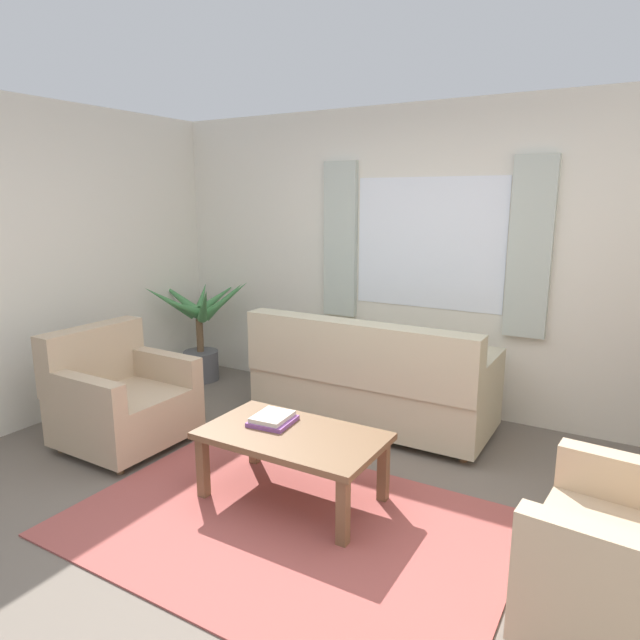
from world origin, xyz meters
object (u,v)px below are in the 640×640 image
armchair_left (119,398)px  potted_plant (201,331)px  coffee_table (292,442)px  couch (370,383)px  book_stack_on_table (273,419)px

armchair_left → potted_plant: 1.55m
coffee_table → potted_plant: potted_plant is taller
couch → potted_plant: 2.01m
couch → potted_plant: (-1.99, 0.22, 0.14)m
couch → potted_plant: bearing=-6.3°
coffee_table → book_stack_on_table: 0.22m
armchair_left → book_stack_on_table: armchair_left is taller
armchair_left → book_stack_on_table: bearing=-87.7°
book_stack_on_table → coffee_table: bearing=-18.8°
armchair_left → coffee_table: bearing=-90.2°
coffee_table → potted_plant: (-2.08, 1.48, 0.13)m
couch → armchair_left: size_ratio=2.16×
potted_plant → book_stack_on_table: bearing=-37.0°
armchair_left → coffee_table: armchair_left is taller
armchair_left → book_stack_on_table: 1.39m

